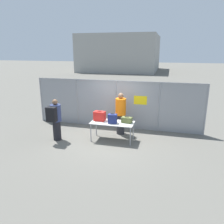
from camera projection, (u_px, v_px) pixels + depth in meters
The scene contains 10 objects.
ground_plane at pixel (107, 140), 9.19m from camera, with size 120.00×120.00×0.00m, color #605E56.
fence_section at pixel (116, 103), 10.38m from camera, with size 8.08×0.07×2.28m.
inspection_table at pixel (112, 124), 8.95m from camera, with size 1.76×0.81×0.79m.
suitcase_red at pixel (100, 116), 9.11m from camera, with size 0.49×0.33×0.41m.
suitcase_navy at pixel (112, 119), 8.77m from camera, with size 0.37×0.24×0.40m.
suitcase_olive at pixel (127, 120), 8.86m from camera, with size 0.45×0.29×0.25m.
traveler_hooded at pixel (55, 118), 8.89m from camera, with size 0.43×0.67×1.74m.
security_worker_near at pixel (121, 113), 9.62m from camera, with size 0.46×0.46×1.86m.
utility_trailer at pixel (164, 110), 12.20m from camera, with size 4.18×2.21×0.71m.
distant_hangar at pixel (121, 53), 39.50m from camera, with size 12.90×13.09×6.14m.
Camera 1 is at (2.41, -8.17, 3.65)m, focal length 35.00 mm.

